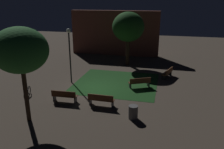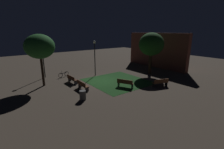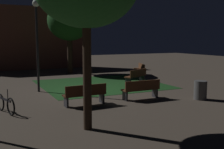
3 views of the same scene
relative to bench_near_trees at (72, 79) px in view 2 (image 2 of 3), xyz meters
The scene contains 13 objects.
ground_plane 3.43m from the bench_near_trees, 66.37° to the left, with size 60.00×60.00×0.00m, color #473D33.
grass_lawn 5.42m from the bench_near_trees, 59.62° to the left, with size 7.05×6.68×0.01m, color #194219.
bench_near_trees is the anchor object (origin of this frame).
bench_back_row 2.72m from the bench_near_trees, ahead, with size 1.80×0.49×0.88m.
bench_path_side 10.13m from the bench_near_trees, 45.61° to the left, with size 1.01×1.86×0.88m.
bench_by_lamp 6.31m from the bench_near_trees, 39.56° to the left, with size 1.82×1.24×0.88m.
tree_right_canopy 4.91m from the bench_near_trees, 108.84° to the right, with size 3.10×3.10×5.64m.
tree_left_canopy 11.57m from the bench_near_trees, 75.96° to the left, with size 3.41×3.41×5.74m.
lamp_post_path_center 5.41m from the bench_near_trees, 156.35° to the right, with size 0.36×0.36×4.64m.
lamp_post_near_wall 4.87m from the bench_near_trees, 106.41° to the left, with size 0.36×0.36×4.70m.
trash_bin 5.27m from the bench_near_trees, 13.22° to the right, with size 0.58×0.58×0.85m, color #4C4C4C.
bicycle 3.09m from the bench_near_trees, behind, with size 0.53×1.57×0.93m.
building_wall_backdrop 15.21m from the bench_near_trees, 89.44° to the left, with size 11.29×0.80×5.62m, color brown.
Camera 2 is at (15.88, -10.20, 5.92)m, focal length 25.76 mm.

